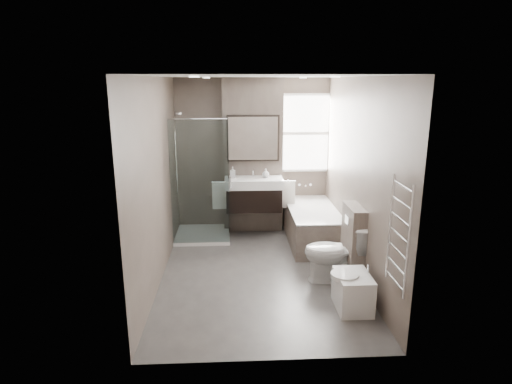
{
  "coord_description": "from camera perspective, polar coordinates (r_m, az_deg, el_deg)",
  "views": [
    {
      "loc": [
        -0.32,
        -5.38,
        2.56
      ],
      "look_at": [
        -0.03,
        0.15,
        1.1
      ],
      "focal_mm": 30.0,
      "sensor_mm": 36.0,
      "label": 1
    }
  ],
  "objects": [
    {
      "name": "vanity_pier",
      "position": [
        7.27,
        -0.44,
        4.77
      ],
      "size": [
        1.0,
        0.25,
        2.6
      ],
      "primitive_type": "cube",
      "color": "#5E524A",
      "rests_on": "ground"
    },
    {
      "name": "towel_left",
      "position": [
        7.03,
        -4.86,
        -0.48
      ],
      "size": [
        0.24,
        0.06,
        0.44
      ],
      "primitive_type": "cube",
      "color": "silver",
      "rests_on": "vanity_pier"
    },
    {
      "name": "window",
      "position": [
        7.41,
        6.55,
        7.79
      ],
      "size": [
        0.98,
        0.06,
        1.33
      ],
      "color": "white",
      "rests_on": "room"
    },
    {
      "name": "towel_right",
      "position": [
        7.08,
        4.23,
        -0.35
      ],
      "size": [
        0.24,
        0.06,
        0.44
      ],
      "primitive_type": "cube",
      "color": "silver",
      "rests_on": "vanity_pier"
    },
    {
      "name": "bidet",
      "position": [
        5.14,
        12.72,
        -12.7
      ],
      "size": [
        0.45,
        0.52,
        0.54
      ],
      "color": "white",
      "rests_on": "ground"
    },
    {
      "name": "room",
      "position": [
        5.53,
        0.4,
        1.59
      ],
      "size": [
        2.7,
        3.9,
        2.7
      ],
      "color": "#494643",
      "rests_on": "ground"
    },
    {
      "name": "vanity",
      "position": [
        7.05,
        -0.3,
        -0.21
      ],
      "size": [
        0.95,
        0.47,
        0.66
      ],
      "color": "black",
      "rests_on": "vanity_pier"
    },
    {
      "name": "towel_radiator",
      "position": [
        4.34,
        18.52,
        -5.42
      ],
      "size": [
        0.03,
        0.49,
        1.1
      ],
      "color": "silver",
      "rests_on": "room"
    },
    {
      "name": "cistern_box",
      "position": [
        5.73,
        12.78,
        -6.68
      ],
      "size": [
        0.19,
        0.55,
        1.0
      ],
      "color": "#5E524A",
      "rests_on": "ground"
    },
    {
      "name": "shower_enclosure",
      "position": [
        7.05,
        -6.39,
        -2.41
      ],
      "size": [
        0.9,
        0.9,
        2.0
      ],
      "color": "white",
      "rests_on": "ground"
    },
    {
      "name": "bathtub",
      "position": [
        6.97,
        7.47,
        -4.17
      ],
      "size": [
        0.75,
        1.6,
        0.57
      ],
      "color": "#5E524A",
      "rests_on": "ground"
    },
    {
      "name": "soap_bottle_a",
      "position": [
        7.0,
        -3.12,
        2.63
      ],
      "size": [
        0.08,
        0.09,
        0.19
      ],
      "primitive_type": "imported",
      "color": "white",
      "rests_on": "vanity"
    },
    {
      "name": "mirror_cabinet",
      "position": [
        7.06,
        -0.39,
        7.18
      ],
      "size": [
        0.86,
        0.08,
        0.76
      ],
      "color": "black",
      "rests_on": "vanity_pier"
    },
    {
      "name": "toilet",
      "position": [
        5.67,
        10.49,
        -7.9
      ],
      "size": [
        0.83,
        0.53,
        0.8
      ],
      "primitive_type": "imported",
      "rotation": [
        0.0,
        0.0,
        -1.69
      ],
      "color": "white",
      "rests_on": "ground"
    },
    {
      "name": "soap_bottle_b",
      "position": [
        7.02,
        1.31,
        2.54
      ],
      "size": [
        0.12,
        0.12,
        0.15
      ],
      "primitive_type": "imported",
      "color": "white",
      "rests_on": "vanity"
    }
  ]
}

